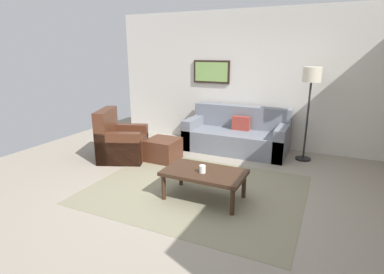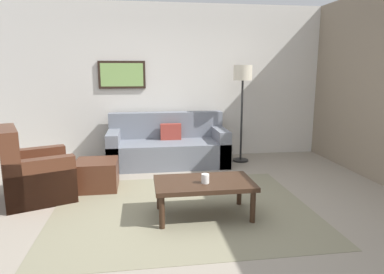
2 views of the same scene
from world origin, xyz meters
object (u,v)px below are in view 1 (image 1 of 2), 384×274
object	(u,v)px
ottoman	(163,150)
framed_artwork	(211,72)
armchair_leather	(119,143)
coffee_table	(204,174)
cup	(202,169)
lamp_standing	(311,84)
couch_main	(237,136)

from	to	relation	value
ottoman	framed_artwork	world-z (taller)	framed_artwork
armchair_leather	coffee_table	xyz separation A→B (m)	(2.07, -0.81, 0.05)
cup	framed_artwork	world-z (taller)	framed_artwork
cup	ottoman	bearing A→B (deg)	137.84
ottoman	coffee_table	size ratio (longest dim) A/B	0.51
framed_artwork	lamp_standing	bearing A→B (deg)	-13.11
cup	framed_artwork	xyz separation A→B (m)	(-0.99, 2.79, 1.08)
armchair_leather	framed_artwork	bearing A→B (deg)	60.64
couch_main	lamp_standing	distance (m)	1.73
couch_main	framed_artwork	distance (m)	1.52
couch_main	lamp_standing	world-z (taller)	lamp_standing
cup	framed_artwork	bearing A→B (deg)	109.59
ottoman	cup	size ratio (longest dim) A/B	5.44
couch_main	coffee_table	distance (m)	2.31
armchair_leather	cup	size ratio (longest dim) A/B	10.11
ottoman	framed_artwork	distance (m)	2.12
ottoman	coffee_table	xyz separation A→B (m)	(1.30, -1.11, 0.16)
couch_main	cup	size ratio (longest dim) A/B	19.72
couch_main	ottoman	bearing A→B (deg)	-132.21
armchair_leather	ottoman	bearing A→B (deg)	21.84
couch_main	coffee_table	world-z (taller)	couch_main
cup	framed_artwork	distance (m)	3.16
armchair_leather	lamp_standing	distance (m)	3.64
couch_main	armchair_leather	world-z (taller)	armchair_leather
cup	couch_main	bearing A→B (deg)	95.56
ottoman	framed_artwork	size ratio (longest dim) A/B	0.68
lamp_standing	framed_artwork	world-z (taller)	framed_artwork
lamp_standing	framed_artwork	xyz separation A→B (m)	(-2.08, 0.48, 0.13)
armchair_leather	cup	world-z (taller)	armchair_leather
couch_main	ottoman	size ratio (longest dim) A/B	3.62
couch_main	cup	xyz separation A→B (m)	(0.23, -2.37, 0.17)
couch_main	framed_artwork	world-z (taller)	framed_artwork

